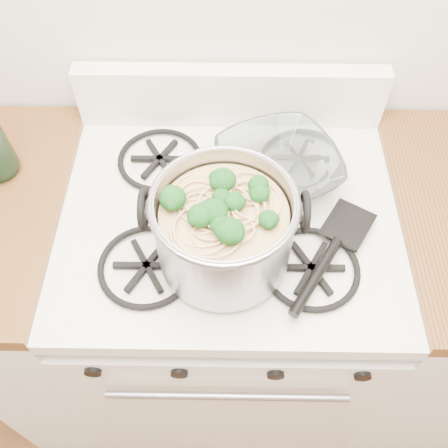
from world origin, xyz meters
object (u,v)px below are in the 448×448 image
gas_range (228,306)px  stock_pot (224,229)px  glass_bowl (277,171)px  spatula (349,223)px

gas_range → stock_pot: stock_pot is taller
glass_bowl → gas_range: bearing=-138.7°
stock_pot → glass_bowl: stock_pot is taller
stock_pot → glass_bowl: bearing=61.3°
gas_range → glass_bowl: 0.52m
stock_pot → glass_bowl: 0.26m
gas_range → spatula: spatula is taller
gas_range → spatula: (0.26, -0.05, 0.50)m
gas_range → stock_pot: bearing=-94.8°
gas_range → stock_pot: (-0.01, -0.12, 0.58)m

